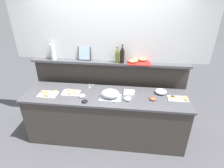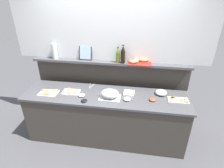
% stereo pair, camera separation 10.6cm
% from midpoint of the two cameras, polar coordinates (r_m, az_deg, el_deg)
% --- Properties ---
extents(ground_plane, '(12.00, 12.00, 0.00)m').
position_cam_midpoint_polar(ground_plane, '(4.08, 0.51, -9.81)').
color(ground_plane, '#4C4C51').
extents(buffet_counter, '(2.72, 0.69, 0.90)m').
position_cam_midpoint_polar(buffet_counter, '(3.34, -0.98, -9.95)').
color(buffet_counter, '#3D3833').
rests_on(buffet_counter, ground_plane).
extents(back_ledge_unit, '(2.80, 0.22, 1.31)m').
position_cam_midpoint_polar(back_ledge_unit, '(3.63, 0.37, -1.98)').
color(back_ledge_unit, '#3D3833').
rests_on(back_ledge_unit, ground_plane).
extents(upper_wall_panel, '(3.40, 0.08, 1.29)m').
position_cam_midpoint_polar(upper_wall_panel, '(3.21, 0.51, 18.21)').
color(upper_wall_panel, silver).
rests_on(upper_wall_panel, back_ledge_unit).
extents(sandwich_platter_rear, '(0.29, 0.19, 0.04)m').
position_cam_midpoint_polar(sandwich_platter_rear, '(3.21, -11.32, -2.34)').
color(sandwich_platter_rear, silver).
rests_on(sandwich_platter_rear, buffet_counter).
extents(sandwich_platter_front, '(0.30, 0.21, 0.04)m').
position_cam_midpoint_polar(sandwich_platter_front, '(3.28, -17.89, -2.51)').
color(sandwich_platter_front, white).
rests_on(sandwich_platter_front, buffet_counter).
extents(sandwich_platter_side, '(0.31, 0.17, 0.04)m').
position_cam_midpoint_polar(sandwich_platter_side, '(3.13, 20.51, -4.51)').
color(sandwich_platter_side, white).
rests_on(sandwich_platter_side, buffet_counter).
extents(serving_cloche, '(0.34, 0.24, 0.17)m').
position_cam_midpoint_polar(serving_cloche, '(2.97, 0.40, -3.05)').
color(serving_cloche, '#B7BABF').
rests_on(serving_cloche, buffet_counter).
extents(glass_bowl_large, '(0.11, 0.11, 0.05)m').
position_cam_midpoint_polar(glass_bowl_large, '(2.95, 5.64, -4.62)').
color(glass_bowl_large, silver).
rests_on(glass_bowl_large, buffet_counter).
extents(glass_bowl_medium, '(0.19, 0.19, 0.08)m').
position_cam_midpoint_polar(glass_bowl_medium, '(3.20, 15.64, -2.54)').
color(glass_bowl_medium, silver).
rests_on(glass_bowl_medium, buffet_counter).
extents(condiment_bowl_red, '(0.11, 0.11, 0.04)m').
position_cam_midpoint_polar(condiment_bowl_red, '(3.01, 13.22, -4.62)').
color(condiment_bowl_red, brown).
rests_on(condiment_bowl_red, buffet_counter).
extents(condiment_bowl_teal, '(0.09, 0.09, 0.03)m').
position_cam_midpoint_polar(condiment_bowl_teal, '(2.93, -7.46, -5.04)').
color(condiment_bowl_teal, black).
rests_on(condiment_bowl_teal, buffet_counter).
extents(condiment_bowl_cream, '(0.11, 0.11, 0.04)m').
position_cam_midpoint_polar(condiment_bowl_cream, '(3.07, -8.20, -3.39)').
color(condiment_bowl_cream, silver).
rests_on(condiment_bowl_cream, buffet_counter).
extents(serving_tongs, '(0.08, 0.19, 0.01)m').
position_cam_midpoint_polar(serving_tongs, '(3.35, -5.56, -0.60)').
color(serving_tongs, '#B7BABF').
rests_on(serving_tongs, buffet_counter).
extents(napkin_stack, '(0.18, 0.18, 0.03)m').
position_cam_midpoint_polar(napkin_stack, '(3.12, 6.14, -2.78)').
color(napkin_stack, white).
rests_on(napkin_stack, buffet_counter).
extents(wine_bottle_dark, '(0.08, 0.08, 0.32)m').
position_cam_midpoint_polar(wine_bottle_dark, '(3.19, 4.31, 8.79)').
color(wine_bottle_dark, black).
rests_on(wine_bottle_dark, back_ledge_unit).
extents(olive_oil_bottle, '(0.06, 0.06, 0.28)m').
position_cam_midpoint_polar(olive_oil_bottle, '(3.21, 2.76, 8.59)').
color(olive_oil_bottle, '#56661E').
rests_on(olive_oil_bottle, back_ledge_unit).
extents(bread_basket, '(0.40, 0.28, 0.08)m').
position_cam_midpoint_polar(bread_basket, '(3.26, 9.08, 6.87)').
color(bread_basket, '#B2231E').
rests_on(bread_basket, back_ledge_unit).
extents(framed_picture, '(0.23, 0.07, 0.26)m').
position_cam_midpoint_polar(framed_picture, '(3.37, -7.19, 9.45)').
color(framed_picture, black).
rests_on(framed_picture, back_ledge_unit).
extents(water_carafe, '(0.09, 0.09, 0.28)m').
position_cam_midpoint_polar(water_carafe, '(3.52, -16.23, 9.58)').
color(water_carafe, silver).
rests_on(water_carafe, back_ledge_unit).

